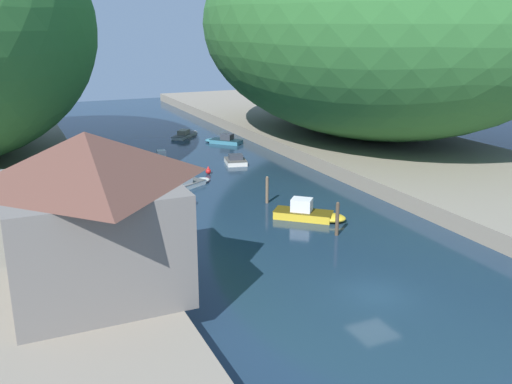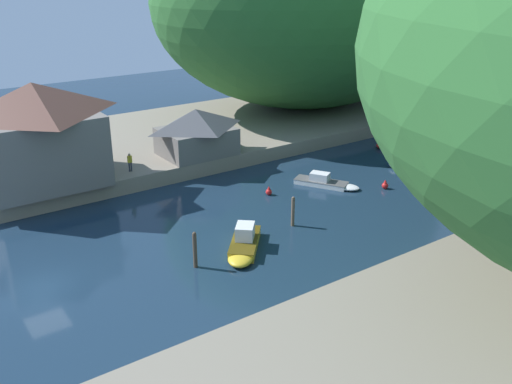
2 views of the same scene
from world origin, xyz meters
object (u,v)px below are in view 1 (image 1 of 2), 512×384
(boat_far_upstream, at_px, (188,184))
(boat_navy_launch, at_px, (162,160))
(boat_open_rowboat, at_px, (186,134))
(person_on_quay, at_px, (106,225))
(boathouse_shed, at_px, (75,180))
(boat_red_skiff, at_px, (310,213))
(channel_buoy_near, at_px, (208,171))
(boat_far_right_bank, at_px, (223,140))
(waterfront_building, at_px, (91,209))
(boat_yellow_tender, at_px, (109,157))
(channel_buoy_far, at_px, (193,201))
(boat_moored_right, at_px, (235,160))

(boat_far_upstream, relative_size, boat_navy_launch, 1.71)
(boat_open_rowboat, height_order, person_on_quay, person_on_quay)
(boathouse_shed, relative_size, boat_red_skiff, 1.32)
(channel_buoy_near, height_order, person_on_quay, person_on_quay)
(boat_far_right_bank, bearing_deg, channel_buoy_near, -158.12)
(boat_navy_launch, bearing_deg, boat_open_rowboat, -108.51)
(waterfront_building, distance_m, boat_open_rowboat, 50.47)
(boat_yellow_tender, bearing_deg, boathouse_shed, 79.94)
(boat_open_rowboat, relative_size, channel_buoy_far, 6.95)
(waterfront_building, distance_m, channel_buoy_near, 30.22)
(boat_moored_right, bearing_deg, boat_navy_launch, 173.20)
(boat_far_right_bank, bearing_deg, boat_moored_right, -145.77)
(boat_open_rowboat, height_order, channel_buoy_near, boat_open_rowboat)
(boat_red_skiff, xyz_separation_m, channel_buoy_near, (-2.56, 16.96, -0.16))
(channel_buoy_far, bearing_deg, person_on_quay, -134.74)
(boat_red_skiff, distance_m, channel_buoy_near, 17.16)
(boat_far_right_bank, height_order, person_on_quay, person_on_quay)
(boathouse_shed, relative_size, boat_navy_launch, 2.10)
(boat_red_skiff, bearing_deg, person_on_quay, -43.86)
(waterfront_building, xyz_separation_m, boat_moored_right, (19.86, 28.76, -5.47))
(boat_open_rowboat, bearing_deg, boat_far_right_bank, -23.39)
(boat_moored_right, height_order, boat_open_rowboat, boat_moored_right)
(boathouse_shed, height_order, boat_yellow_tender, boathouse_shed)
(boat_far_upstream, bearing_deg, boat_moored_right, 101.93)
(boat_red_skiff, bearing_deg, boat_far_right_bank, -147.10)
(boat_moored_right, distance_m, boat_yellow_tender, 14.56)
(waterfront_building, xyz_separation_m, channel_buoy_far, (10.67, 15.97, -5.50))
(boathouse_shed, distance_m, boat_open_rowboat, 37.02)
(boat_moored_right, height_order, boat_yellow_tender, boat_yellow_tender)
(boat_open_rowboat, height_order, boat_far_right_bank, boat_far_right_bank)
(boat_moored_right, xyz_separation_m, boat_yellow_tender, (-12.67, 7.17, 0.03))
(boat_red_skiff, relative_size, boat_open_rowboat, 0.96)
(boat_moored_right, bearing_deg, boat_far_upstream, -124.76)
(boat_moored_right, distance_m, boat_far_upstream, 10.70)
(boathouse_shed, height_order, boat_far_upstream, boathouse_shed)
(boat_far_right_bank, relative_size, channel_buoy_near, 5.80)
(boat_open_rowboat, relative_size, person_on_quay, 3.39)
(channel_buoy_near, relative_size, channel_buoy_far, 1.05)
(channel_buoy_far, xyz_separation_m, person_on_quay, (-8.85, -8.93, 2.08))
(boat_far_upstream, bearing_deg, boat_open_rowboat, 132.28)
(waterfront_building, height_order, boathouse_shed, waterfront_building)
(boat_open_rowboat, distance_m, channel_buoy_near, 21.21)
(waterfront_building, height_order, boat_navy_launch, waterfront_building)
(boat_moored_right, relative_size, channel_buoy_near, 4.88)
(boat_red_skiff, bearing_deg, waterfront_building, -23.68)
(boat_open_rowboat, relative_size, boat_far_right_bank, 1.14)
(boat_far_right_bank, distance_m, channel_buoy_near, 16.05)
(boat_moored_right, height_order, person_on_quay, person_on_quay)
(boat_yellow_tender, xyz_separation_m, boat_far_upstream, (4.78, -14.40, -0.04))
(boathouse_shed, height_order, boat_moored_right, boathouse_shed)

